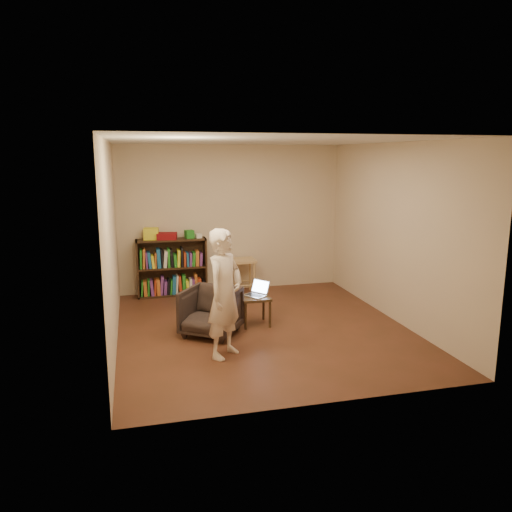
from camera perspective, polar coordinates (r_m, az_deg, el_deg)
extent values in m
plane|color=#432515|center=(7.14, 0.83, -8.31)|extent=(4.50, 4.50, 0.00)
plane|color=silver|center=(6.73, 0.89, 13.03)|extent=(4.50, 4.50, 0.00)
plane|color=#C5AF95|center=(8.99, -2.83, 4.29)|extent=(4.00, 0.00, 4.00)
plane|color=#C5AF95|center=(6.60, -16.17, 1.27)|extent=(0.00, 4.50, 4.50)
plane|color=#C5AF95|center=(7.58, 15.66, 2.56)|extent=(0.00, 4.50, 4.50)
cube|color=black|center=(8.79, -13.39, -1.47)|extent=(0.03, 0.30, 1.00)
cube|color=black|center=(8.87, -5.82, -1.09)|extent=(0.03, 0.30, 1.00)
cube|color=black|center=(8.95, -9.66, -1.09)|extent=(1.20, 0.02, 1.00)
cube|color=black|center=(8.93, -9.48, -4.32)|extent=(1.20, 0.30, 0.03)
cube|color=black|center=(8.81, -9.59, -1.28)|extent=(1.14, 0.30, 0.03)
cube|color=black|center=(8.72, -9.69, 1.83)|extent=(1.20, 0.30, 0.03)
cube|color=yellow|center=(8.71, -11.90, 2.51)|extent=(0.27, 0.21, 0.20)
cube|color=maroon|center=(8.69, -10.14, 2.25)|extent=(0.37, 0.29, 0.11)
cube|color=#227C21|center=(8.75, -7.63, 2.49)|extent=(0.17, 0.17, 0.14)
cube|color=silver|center=(8.75, -6.59, 2.31)|extent=(0.12, 0.12, 0.08)
cube|color=tan|center=(8.84, -1.50, -0.51)|extent=(0.42, 0.42, 0.04)
cylinder|color=tan|center=(8.72, -2.32, -2.74)|extent=(0.04, 0.04, 0.56)
cylinder|color=tan|center=(8.79, -0.20, -2.61)|extent=(0.04, 0.04, 0.56)
cylinder|color=tan|center=(9.03, -2.75, -2.24)|extent=(0.04, 0.04, 0.56)
cylinder|color=tan|center=(9.10, -0.70, -2.12)|extent=(0.04, 0.04, 0.56)
imported|color=#2C221D|center=(6.85, -5.18, -6.35)|extent=(0.98, 0.98, 0.65)
cube|color=black|center=(7.20, -0.13, -4.79)|extent=(0.41, 0.41, 0.04)
cylinder|color=black|center=(7.06, -1.20, -6.91)|extent=(0.04, 0.04, 0.38)
cylinder|color=black|center=(7.14, 1.61, -6.70)|extent=(0.04, 0.04, 0.38)
cylinder|color=black|center=(7.39, -1.82, -6.07)|extent=(0.04, 0.04, 0.38)
cylinder|color=black|center=(7.47, 0.87, -5.88)|extent=(0.04, 0.04, 0.38)
cube|color=#B2B2B7|center=(7.21, -0.18, -4.56)|extent=(0.35, 0.37, 0.02)
cube|color=black|center=(7.20, -0.18, -4.48)|extent=(0.25, 0.27, 0.00)
cube|color=#B2B2B7|center=(7.29, 0.52, -3.50)|extent=(0.25, 0.29, 0.20)
cube|color=#B6D0FF|center=(7.29, 0.52, -3.50)|extent=(0.21, 0.25, 0.16)
imported|color=beige|center=(6.00, -3.59, -4.31)|extent=(0.67, 0.67, 1.57)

